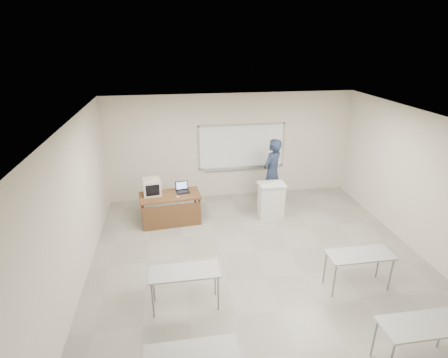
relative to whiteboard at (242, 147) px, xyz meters
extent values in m
cube|color=gray|center=(-0.30, -3.97, -1.49)|extent=(7.00, 8.00, 0.01)
cube|color=white|center=(0.00, 0.00, 0.02)|extent=(2.40, 0.03, 1.20)
cube|color=#B7BABC|center=(0.00, 0.00, 0.64)|extent=(2.48, 0.04, 0.04)
cube|color=#B7BABC|center=(0.00, 0.00, -0.60)|extent=(2.48, 0.04, 0.04)
cube|color=#B7BABC|center=(-1.22, 0.00, 0.02)|extent=(0.04, 0.04, 1.28)
cube|color=#B7BABC|center=(1.22, 0.00, 0.02)|extent=(0.04, 0.04, 1.28)
cube|color=#B7BABC|center=(0.00, -0.05, -0.64)|extent=(2.16, 0.07, 0.02)
cube|color=#AEADA8|center=(-1.90, -4.47, -0.77)|extent=(1.20, 0.50, 0.03)
cylinder|color=slate|center=(-2.45, -4.67, -1.13)|extent=(0.03, 0.03, 0.70)
cylinder|color=slate|center=(-1.35, -4.67, -1.13)|extent=(0.03, 0.03, 0.70)
cylinder|color=slate|center=(-2.45, -4.27, -1.13)|extent=(0.03, 0.03, 0.70)
cylinder|color=slate|center=(-1.35, -4.27, -1.13)|extent=(0.03, 0.03, 0.70)
cube|color=#AEADA8|center=(1.30, -4.47, -0.77)|extent=(1.20, 0.50, 0.03)
cylinder|color=slate|center=(0.75, -4.67, -1.13)|extent=(0.03, 0.03, 0.70)
cylinder|color=slate|center=(1.85, -4.67, -1.13)|extent=(0.03, 0.03, 0.70)
cylinder|color=slate|center=(0.75, -4.27, -1.13)|extent=(0.03, 0.03, 0.70)
cylinder|color=slate|center=(1.85, -4.27, -1.13)|extent=(0.03, 0.03, 0.70)
cube|color=#AEADA8|center=(-1.90, -6.17, -0.77)|extent=(1.20, 0.50, 0.03)
cylinder|color=slate|center=(-1.35, -5.97, -1.13)|extent=(0.03, 0.03, 0.70)
cube|color=#AEADA8|center=(1.30, -6.17, -0.77)|extent=(1.20, 0.50, 0.03)
cylinder|color=slate|center=(0.75, -5.97, -1.13)|extent=(0.03, 0.03, 0.70)
cylinder|color=slate|center=(1.85, -5.97, -1.13)|extent=(0.03, 0.03, 0.70)
cube|color=brown|center=(-2.10, -1.37, -0.75)|extent=(1.50, 0.75, 0.04)
cube|color=brown|center=(-2.10, -1.72, -1.17)|extent=(1.42, 0.03, 0.63)
cylinder|color=#3D1A0E|center=(-2.79, -1.68, -1.13)|extent=(0.06, 0.06, 0.71)
cylinder|color=#3D1A0E|center=(-1.41, -1.68, -1.13)|extent=(0.06, 0.06, 0.71)
cylinder|color=#3D1A0E|center=(-2.79, -1.05, -1.13)|extent=(0.06, 0.06, 0.71)
cylinder|color=#3D1A0E|center=(-1.41, -1.05, -1.13)|extent=(0.06, 0.06, 0.71)
cube|color=beige|center=(0.50, -1.47, -1.04)|extent=(0.62, 0.44, 0.89)
cube|color=beige|center=(0.50, -1.47, -0.58)|extent=(0.66, 0.48, 0.04)
cube|color=#BDB09F|center=(-2.53, -1.22, -0.54)|extent=(0.41, 0.43, 0.39)
cube|color=#BDB09F|center=(-2.53, -1.45, -0.54)|extent=(0.43, 0.04, 0.41)
cube|color=black|center=(-2.53, -1.48, -0.54)|extent=(0.33, 0.01, 0.28)
cube|color=black|center=(-1.76, -1.27, -0.72)|extent=(0.33, 0.24, 0.02)
cube|color=black|center=(-1.76, -1.28, -0.71)|extent=(0.27, 0.14, 0.01)
cube|color=black|center=(-1.76, -1.12, -0.60)|extent=(0.33, 0.07, 0.22)
cube|color=#8495DB|center=(-1.76, -1.13, -0.60)|extent=(0.28, 0.05, 0.17)
ellipsoid|color=#A5A8AD|center=(-1.90, -1.57, -0.71)|extent=(0.11, 0.08, 0.04)
cube|color=#BDB09F|center=(0.35, -1.39, -0.55)|extent=(0.49, 0.26, 0.03)
imported|color=black|center=(0.70, -0.79, -0.53)|extent=(0.83, 0.80, 1.90)
camera|label=1|loc=(-2.00, -9.39, 2.93)|focal=28.00mm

